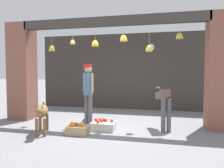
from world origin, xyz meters
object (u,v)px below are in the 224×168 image
(worker_stooping, at_px, (163,102))
(fruit_crate_apples, at_px, (103,126))
(dog, at_px, (42,112))
(water_bottle, at_px, (84,125))
(shopkeeper, at_px, (88,89))
(wall_clock, at_px, (151,47))
(fruit_crate_oranges, at_px, (78,129))

(worker_stooping, xyz_separation_m, fruit_crate_apples, (-1.47, -0.38, -0.60))
(dog, relative_size, water_bottle, 3.58)
(shopkeeper, height_order, wall_clock, wall_clock)
(worker_stooping, xyz_separation_m, wall_clock, (-0.48, 2.80, 1.69))
(fruit_crate_apples, distance_m, wall_clock, 4.04)
(fruit_crate_apples, relative_size, wall_clock, 2.27)
(worker_stooping, relative_size, wall_clock, 4.09)
(fruit_crate_oranges, bearing_deg, water_bottle, 91.84)
(dog, xyz_separation_m, fruit_crate_oranges, (0.86, 0.15, -0.40))
(shopkeeper, relative_size, wall_clock, 6.41)
(water_bottle, bearing_deg, worker_stooping, 13.77)
(water_bottle, relative_size, wall_clock, 1.04)
(shopkeeper, relative_size, water_bottle, 6.16)
(worker_stooping, height_order, fruit_crate_apples, worker_stooping)
(dog, bearing_deg, shopkeeper, 121.51)
(dog, xyz_separation_m, wall_clock, (2.33, 3.85, 1.89))
(shopkeeper, height_order, water_bottle, shopkeeper)
(fruit_crate_apples, distance_m, water_bottle, 0.50)
(worker_stooping, relative_size, fruit_crate_apples, 1.80)
(worker_stooping, bearing_deg, fruit_crate_apples, 175.65)
(shopkeeper, bearing_deg, fruit_crate_apples, 159.68)
(wall_clock, bearing_deg, dog, -121.15)
(worker_stooping, xyz_separation_m, fruit_crate_oranges, (-1.95, -0.90, -0.60))
(fruit_crate_apples, bearing_deg, worker_stooping, 14.28)
(water_bottle, bearing_deg, shopkeeper, 97.39)
(shopkeeper, bearing_deg, worker_stooping, -163.93)
(worker_stooping, bearing_deg, shopkeeper, 159.51)
(fruit_crate_oranges, bearing_deg, shopkeeper, 95.01)
(dog, relative_size, fruit_crate_apples, 1.64)
(fruit_crate_apples, height_order, water_bottle, fruit_crate_apples)
(worker_stooping, bearing_deg, dog, -178.12)
(fruit_crate_apples, bearing_deg, wall_clock, 72.61)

